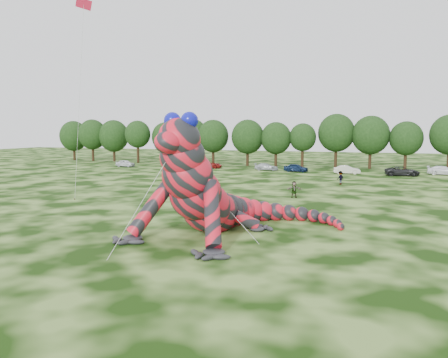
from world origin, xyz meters
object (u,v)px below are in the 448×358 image
tree_1 (93,140)px  tree_8 (276,144)px  spectator_5 (294,189)px  tree_4 (166,143)px  tree_9 (303,145)px  tree_11 (370,142)px  car_3 (266,167)px  inflatable_gecko (215,173)px  tree_0 (74,141)px  car_1 (185,164)px  spectator_1 (189,177)px  tree_10 (336,141)px  tree_12 (406,146)px  spectator_2 (340,178)px  car_7 (444,171)px  tree_6 (213,142)px  car_6 (402,171)px  car_2 (209,165)px  tree_3 (138,142)px  tree_2 (114,141)px  spectator_4 (165,170)px  car_5 (347,170)px  tree_5 (192,141)px  tree_7 (248,143)px  car_0 (125,163)px  flying_kite (83,22)px  car_4 (296,168)px

tree_1 → tree_8: size_ratio=1.10×
spectator_5 → tree_4: bearing=110.8°
tree_9 → tree_11: tree_11 is taller
car_3 → spectator_5: spectator_5 is taller
inflatable_gecko → tree_0: bearing=146.9°
tree_8 → tree_9: (5.28, 0.36, -0.13)m
tree_0 → car_1: tree_0 is taller
tree_8 → spectator_1: size_ratio=4.75×
inflatable_gecko → tree_10: tree_10 is taller
tree_12 → spectator_2: (-9.80, -26.33, -3.57)m
car_7 → tree_6: bearing=89.6°
tree_8 → car_6: tree_8 is taller
tree_11 → car_2: 31.02m
tree_3 → car_3: 32.94m
tree_10 → tree_2: bearing=179.8°
car_6 → tree_0: bearing=72.9°
spectator_5 → spectator_4: 28.87m
car_7 → spectator_5: spectator_5 is taller
tree_0 → car_5: tree_0 is taller
car_1 → car_6: bearing=-104.2°
tree_5 → car_2: 12.82m
spectator_2 → tree_9: bearing=-120.7°
tree_7 → tree_11: bearing=3.3°
tree_2 → car_0: 16.28m
tree_10 → spectator_1: 37.26m
flying_kite → tree_5: flying_kite is taller
tree_0 → tree_5: 31.44m
tree_12 → spectator_1: tree_12 is taller
tree_4 → car_1: bearing=-45.5°
tree_3 → car_3: (31.56, -8.50, -4.09)m
flying_kite → tree_10: (19.39, 52.23, -12.28)m
tree_7 → spectator_4: size_ratio=5.66×
tree_2 → tree_12: size_ratio=1.07×
tree_11 → car_2: bearing=-162.6°
tree_8 → car_3: size_ratio=2.05×
flying_kite → tree_9: bearing=75.6°
tree_0 → tree_6: 37.09m
tree_2 → spectator_4: tree_2 is taller
inflatable_gecko → spectator_4: bearing=134.1°
car_0 → car_4: car_4 is taller
tree_6 → spectator_5: (23.78, -38.73, -3.84)m
car_0 → car_7: bearing=-79.7°
tree_5 → tree_12: tree_5 is taller
tree_11 → flying_kite: bearing=-116.4°
tree_1 → car_1: size_ratio=2.38×
car_4 → car_6: (17.35, -1.10, 0.02)m
tree_7 → car_3: (5.93, -8.23, -4.11)m
tree_8 → car_0: tree_8 is taller
car_2 → tree_12: bearing=-83.4°
tree_2 → car_7: 69.20m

